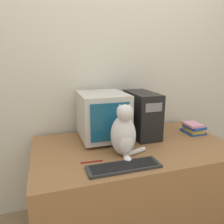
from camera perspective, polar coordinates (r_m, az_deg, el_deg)
wall_back at (r=2.13m, az=0.38°, el=8.95°), size 7.00×0.05×2.50m
desk at (r=1.96m, az=5.31°, el=-18.87°), size 1.56×0.91×0.76m
crt_monitor at (r=1.84m, az=-2.45°, el=-0.97°), size 0.38×0.44×0.40m
computer_tower at (r=1.95m, az=7.79°, el=-0.56°), size 0.21×0.42×0.39m
keyboard at (r=1.43m, az=3.11°, el=-14.04°), size 0.48×0.15×0.02m
cat at (r=1.55m, az=3.10°, el=-5.68°), size 0.27×0.27×0.38m
book_stack at (r=2.16m, az=20.50°, el=-4.03°), size 0.16×0.20×0.09m
pen at (r=1.51m, az=-5.36°, el=-12.79°), size 0.15×0.02×0.01m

